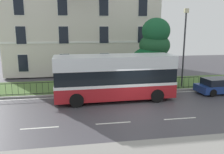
% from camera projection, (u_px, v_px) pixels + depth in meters
% --- Properties ---
extents(ground_plane, '(60.00, 56.00, 0.18)m').
position_uv_depth(ground_plane, '(135.00, 106.00, 15.89)').
color(ground_plane, '#424046').
extents(georgian_townhouse, '(17.23, 10.39, 11.45)m').
position_uv_depth(georgian_townhouse, '(82.00, 23.00, 28.85)').
color(georgian_townhouse, beige).
rests_on(georgian_townhouse, ground_plane).
extents(iron_verge_railing, '(19.17, 0.04, 0.97)m').
position_uv_depth(iron_verge_railing, '(89.00, 86.00, 18.62)').
color(iron_verge_railing, black).
rests_on(iron_verge_railing, ground_plane).
extents(evergreen_tree, '(3.99, 3.99, 6.04)m').
position_uv_depth(evergreen_tree, '(152.00, 58.00, 20.97)').
color(evergreen_tree, '#423328').
rests_on(evergreen_tree, ground_plane).
extents(single_decker_bus, '(8.76, 2.91, 3.31)m').
position_uv_depth(single_decker_bus, '(115.00, 77.00, 16.86)').
color(single_decker_bus, '#AF1C22').
rests_on(single_decker_bus, ground_plane).
extents(parked_hatchback_00, '(3.87, 2.03, 1.25)m').
position_uv_depth(parked_hatchback_00, '(219.00, 86.00, 18.81)').
color(parked_hatchback_00, navy).
rests_on(parked_hatchback_00, ground_plane).
extents(street_lamp_post, '(0.36, 0.24, 6.72)m').
position_uv_depth(street_lamp_post, '(184.00, 43.00, 19.83)').
color(street_lamp_post, '#333338').
rests_on(street_lamp_post, ground_plane).
extents(litter_bin, '(0.49, 0.49, 1.05)m').
position_uv_depth(litter_bin, '(110.00, 84.00, 19.25)').
color(litter_bin, '#4C4742').
rests_on(litter_bin, ground_plane).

